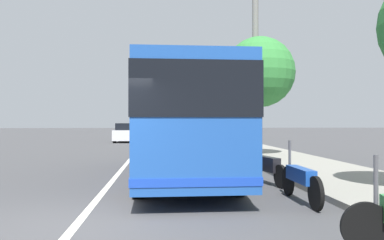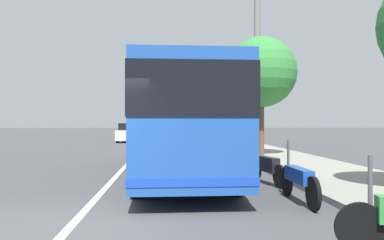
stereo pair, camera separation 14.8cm
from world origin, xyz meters
name	(u,v)px [view 2 (the right image)]	position (x,y,z in m)	size (l,w,h in m)	color
ground_plane	(75,222)	(0.00, 0.00, 0.00)	(220.00, 220.00, 0.00)	#424244
sidewalk_curb	(287,160)	(10.00, -6.74, 0.07)	(110.00, 3.60, 0.14)	gray
lane_divider_line	(128,163)	(10.00, 0.00, 0.00)	(110.00, 0.16, 0.01)	silver
coach_bus	(179,118)	(5.50, -1.98, 1.83)	(10.40, 2.66, 3.11)	#1E4C9E
motorcycle_by_tree	(298,180)	(1.39, -4.37, 0.48)	(2.35, 0.24, 1.28)	black
motorcycle_nearest_curb	(267,167)	(3.91, -4.33, 0.47)	(2.05, 0.50, 1.26)	black
car_behind_bus	(175,131)	(38.17, -2.62, 0.66)	(4.11, 1.80, 1.38)	navy
car_ahead_same_lane	(169,130)	(43.38, -1.99, 0.68)	(4.76, 1.97, 1.44)	black
car_far_distant	(130,133)	(27.62, 1.49, 0.74)	(4.31, 2.05, 1.60)	silver
roadside_tree_mid_block	(261,72)	(12.00, -6.12, 4.09)	(3.39, 3.39, 5.80)	brown
roadside_tree_far_block	(211,101)	(31.98, -5.99, 3.73)	(3.83, 3.83, 5.65)	brown
utility_pole	(257,71)	(13.28, -6.23, 4.29)	(0.32, 0.32, 8.59)	slate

